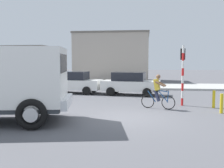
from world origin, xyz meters
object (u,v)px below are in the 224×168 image
object	(u,v)px
traffic_light_pole	(183,67)
bollard_near	(222,104)
car_red_near	(130,83)
car_white_mid	(74,82)
bollard_far	(214,99)
cyclist	(158,92)

from	to	relation	value
traffic_light_pole	bollard_near	world-z (taller)	traffic_light_pole
car_red_near	bollard_near	size ratio (longest dim) A/B	4.64
traffic_light_pole	bollard_near	xyz separation A→B (m)	(1.49, -2.01, -1.62)
car_white_mid	bollard_far	bearing A→B (deg)	-30.50
car_red_near	car_white_mid	world-z (taller)	same
traffic_light_pole	car_white_mid	size ratio (longest dim) A/B	0.77
bollard_near	bollard_far	xyz separation A→B (m)	(0.00, 1.40, 0.00)
car_white_mid	bollard_far	world-z (taller)	car_white_mid
traffic_light_pole	car_white_mid	world-z (taller)	traffic_light_pole
bollard_far	bollard_near	bearing A→B (deg)	-90.00
cyclist	traffic_light_pole	distance (m)	2.17
car_red_near	bollard_far	distance (m)	6.46
bollard_near	bollard_far	bearing A→B (deg)	90.00
car_white_mid	bollard_near	size ratio (longest dim) A/B	4.62
cyclist	car_red_near	xyz separation A→B (m)	(-1.68, 5.19, -0.05)
cyclist	bollard_near	xyz separation A→B (m)	(2.84, -0.81, -0.41)
cyclist	traffic_light_pole	size ratio (longest dim) A/B	0.54
cyclist	bollard_far	bearing A→B (deg)	11.65
car_white_mid	car_red_near	bearing A→B (deg)	-7.38
car_white_mid	bollard_far	xyz separation A→B (m)	(8.73, -5.14, -0.37)
car_red_near	car_white_mid	distance (m)	4.24
traffic_light_pole	car_white_mid	distance (m)	8.63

